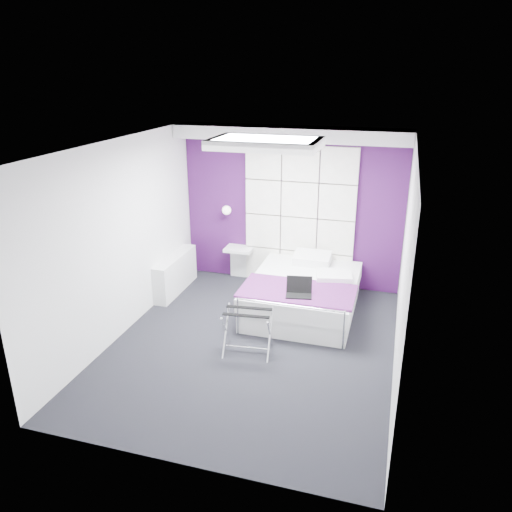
% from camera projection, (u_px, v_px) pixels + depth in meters
% --- Properties ---
extents(floor, '(4.40, 4.40, 0.00)m').
position_uv_depth(floor, '(252.00, 345.00, 6.56)').
color(floor, black).
rests_on(floor, ground).
extents(ceiling, '(4.40, 4.40, 0.00)m').
position_uv_depth(ceiling, '(252.00, 145.00, 5.64)').
color(ceiling, white).
rests_on(ceiling, wall_back).
extents(wall_back, '(3.60, 0.00, 3.60)m').
position_uv_depth(wall_back, '(291.00, 207.00, 8.08)').
color(wall_back, white).
rests_on(wall_back, floor).
extents(wall_left, '(0.00, 4.40, 4.40)m').
position_uv_depth(wall_left, '(122.00, 239.00, 6.58)').
color(wall_left, white).
rests_on(wall_left, floor).
extents(wall_right, '(0.00, 4.40, 4.40)m').
position_uv_depth(wall_right, '(404.00, 268.00, 5.63)').
color(wall_right, white).
rests_on(wall_right, floor).
extents(accent_wall, '(3.58, 0.02, 2.58)m').
position_uv_depth(accent_wall, '(291.00, 208.00, 8.07)').
color(accent_wall, '#3B1045').
rests_on(accent_wall, wall_back).
extents(soffit, '(3.58, 0.50, 0.20)m').
position_uv_depth(soffit, '(290.00, 134.00, 7.43)').
color(soffit, white).
rests_on(soffit, wall_back).
extents(headboard, '(1.80, 0.08, 2.30)m').
position_uv_depth(headboard, '(299.00, 217.00, 8.03)').
color(headboard, silver).
rests_on(headboard, wall_back).
extents(skylight, '(1.36, 0.86, 0.12)m').
position_uv_depth(skylight, '(266.00, 142.00, 6.20)').
color(skylight, white).
rests_on(skylight, ceiling).
extents(wall_lamp, '(0.15, 0.15, 0.15)m').
position_uv_depth(wall_lamp, '(227.00, 210.00, 8.25)').
color(wall_lamp, white).
rests_on(wall_lamp, wall_back).
extents(radiator, '(0.22, 1.20, 0.60)m').
position_uv_depth(radiator, '(176.00, 274.00, 8.07)').
color(radiator, white).
rests_on(radiator, floor).
extents(bed, '(1.58, 1.91, 0.67)m').
position_uv_depth(bed, '(304.00, 293.00, 7.41)').
color(bed, white).
rests_on(bed, floor).
extents(nightstand, '(0.46, 0.36, 0.05)m').
position_uv_depth(nightstand, '(239.00, 249.00, 8.40)').
color(nightstand, white).
rests_on(nightstand, wall_back).
extents(luggage_rack, '(0.59, 0.43, 0.58)m').
position_uv_depth(luggage_rack, '(248.00, 332.00, 6.31)').
color(luggage_rack, silver).
rests_on(luggage_rack, floor).
extents(laptop, '(0.35, 0.25, 0.25)m').
position_uv_depth(laptop, '(300.00, 291.00, 6.75)').
color(laptop, black).
rests_on(laptop, bed).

